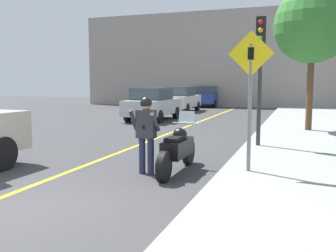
% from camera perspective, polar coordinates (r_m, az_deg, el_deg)
% --- Properties ---
extents(ground_plane, '(80.00, 80.00, 0.00)m').
position_cam_1_polar(ground_plane, '(6.39, -22.53, -11.60)').
color(ground_plane, '#38383A').
extents(sidewalk_curb, '(4.40, 44.00, 0.14)m').
position_cam_1_polar(sidewalk_curb, '(8.70, 23.60, -6.38)').
color(sidewalk_curb, gray).
rests_on(sidewalk_curb, ground).
extents(road_center_line, '(0.12, 36.00, 0.01)m').
position_cam_1_polar(road_center_line, '(11.65, -4.74, -2.99)').
color(road_center_line, yellow).
rests_on(road_center_line, ground).
extents(building_backdrop, '(28.00, 1.20, 7.69)m').
position_cam_1_polar(building_backdrop, '(30.81, 11.94, 9.99)').
color(building_backdrop, gray).
rests_on(building_backdrop, ground).
extents(motorcycle, '(0.62, 2.32, 1.29)m').
position_cam_1_polar(motorcycle, '(8.13, 1.48, -3.59)').
color(motorcycle, black).
rests_on(motorcycle, ground).
extents(person_biker, '(0.59, 0.46, 1.65)m').
position_cam_1_polar(person_biker, '(7.90, -3.36, -0.24)').
color(person_biker, '#282D4C').
rests_on(person_biker, ground).
extents(crossing_sign, '(0.91, 0.08, 2.83)m').
position_cam_1_polar(crossing_sign, '(7.73, 12.42, 5.72)').
color(crossing_sign, slate).
rests_on(crossing_sign, sidewalk_curb).
extents(traffic_light, '(0.26, 0.30, 3.64)m').
position_cam_1_polar(traffic_light, '(11.07, 13.88, 10.20)').
color(traffic_light, '#2D2D30').
rests_on(traffic_light, sidewalk_curb).
extents(street_tree, '(2.87, 2.87, 5.40)m').
position_cam_1_polar(street_tree, '(15.44, 21.18, 14.13)').
color(street_tree, brown).
rests_on(street_tree, sidewalk_curb).
extents(parked_car_silver, '(1.88, 4.20, 1.68)m').
position_cam_1_polar(parked_car_silver, '(19.48, -2.34, 3.39)').
color(parked_car_silver, black).
rests_on(parked_car_silver, ground).
extents(parked_car_white, '(1.88, 4.20, 1.68)m').
position_cam_1_polar(parked_car_white, '(25.37, 1.89, 4.13)').
color(parked_car_white, black).
rests_on(parked_car_white, ground).
extents(parked_car_blue, '(1.88, 4.20, 1.68)m').
position_cam_1_polar(parked_car_blue, '(30.98, 6.08, 4.54)').
color(parked_car_blue, black).
rests_on(parked_car_blue, ground).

